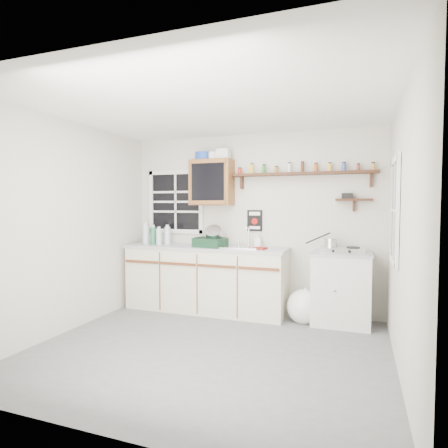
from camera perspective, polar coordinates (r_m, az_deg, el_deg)
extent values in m
cube|color=#555558|center=(4.13, -2.23, -18.61)|extent=(3.60, 3.20, 0.02)
cube|color=white|center=(3.96, -2.31, 17.61)|extent=(3.60, 3.20, 0.02)
cube|color=beige|center=(4.83, -22.57, -0.32)|extent=(0.02, 3.20, 2.50)
cube|color=beige|center=(3.58, 25.66, -1.46)|extent=(0.02, 3.20, 2.50)
cube|color=beige|center=(5.37, 4.24, 0.22)|extent=(3.60, 0.02, 2.50)
cube|color=beige|center=(2.44, -16.76, -3.25)|extent=(3.60, 0.02, 2.50)
cube|color=beige|center=(5.37, -2.79, -8.50)|extent=(2.27, 0.60, 0.88)
cube|color=#94969B|center=(5.30, -2.80, -3.62)|extent=(2.31, 0.62, 0.04)
cube|color=#5F3019|center=(5.44, -12.43, -5.63)|extent=(0.53, 0.02, 0.03)
cube|color=#5F3019|center=(5.16, -7.07, -6.05)|extent=(0.53, 0.02, 0.03)
cube|color=#5F3019|center=(4.93, -1.15, -6.45)|extent=(0.53, 0.02, 0.03)
cube|color=#5F3019|center=(4.76, 5.28, -6.81)|extent=(0.53, 0.02, 0.03)
cube|color=silver|center=(5.00, 17.42, -9.50)|extent=(0.70, 0.55, 0.88)
cube|color=#94969B|center=(4.92, 17.50, -4.32)|extent=(0.73, 0.57, 0.03)
cube|color=silver|center=(5.11, 2.75, -3.57)|extent=(0.52, 0.44, 0.03)
cylinder|color=silver|center=(5.24, 3.79, -1.93)|extent=(0.02, 0.02, 0.28)
cylinder|color=silver|center=(5.17, 3.61, -0.55)|extent=(0.02, 0.14, 0.02)
cube|color=brown|center=(5.40, -1.86, 6.35)|extent=(0.60, 0.30, 0.65)
cube|color=black|center=(5.25, -2.53, 6.44)|extent=(0.48, 0.02, 0.52)
cylinder|color=#183D9E|center=(5.48, -3.16, 10.28)|extent=(0.24, 0.24, 0.11)
cube|color=silver|center=(5.37, -0.09, 10.60)|extent=(0.18, 0.15, 0.14)
cylinder|color=silver|center=(5.37, -1.73, 10.38)|extent=(0.12, 0.12, 0.10)
cube|color=black|center=(5.13, 11.85, 7.52)|extent=(1.91, 0.18, 0.04)
cube|color=black|center=(5.35, 2.74, 6.32)|extent=(0.03, 0.10, 0.18)
cube|color=black|center=(5.11, 21.49, 6.27)|extent=(0.03, 0.10, 0.18)
cylinder|color=red|center=(5.33, 2.41, 8.02)|extent=(0.05, 0.05, 0.08)
cylinder|color=black|center=(5.33, 2.41, 8.51)|extent=(0.05, 0.05, 0.02)
cylinder|color=gold|center=(5.28, 4.24, 8.33)|extent=(0.05, 0.05, 0.13)
cylinder|color=black|center=(5.29, 4.25, 9.11)|extent=(0.04, 0.04, 0.02)
cylinder|color=#267226|center=(5.24, 6.10, 8.27)|extent=(0.05, 0.05, 0.11)
cylinder|color=black|center=(5.24, 6.11, 8.95)|extent=(0.04, 0.04, 0.02)
cylinder|color=#99591E|center=(5.20, 8.00, 8.15)|extent=(0.05, 0.05, 0.08)
cylinder|color=black|center=(5.20, 8.00, 8.69)|extent=(0.04, 0.04, 0.02)
cylinder|color=silver|center=(5.16, 9.92, 8.39)|extent=(0.05, 0.05, 0.12)
cylinder|color=black|center=(5.17, 9.93, 9.16)|extent=(0.04, 0.04, 0.02)
cylinder|color=#4C2614|center=(5.14, 11.86, 8.44)|extent=(0.05, 0.05, 0.13)
cylinder|color=black|center=(5.14, 11.87, 9.23)|extent=(0.04, 0.04, 0.02)
cylinder|color=#B24C19|center=(5.11, 13.82, 8.30)|extent=(0.05, 0.05, 0.10)
cylinder|color=black|center=(5.12, 13.83, 8.97)|extent=(0.04, 0.04, 0.02)
cylinder|color=gold|center=(5.10, 15.80, 8.28)|extent=(0.05, 0.05, 0.10)
cylinder|color=black|center=(5.10, 15.81, 8.93)|extent=(0.04, 0.04, 0.02)
cylinder|color=#334C8C|center=(5.09, 17.79, 8.25)|extent=(0.05, 0.05, 0.10)
cylinder|color=black|center=(5.09, 17.80, 8.91)|extent=(0.05, 0.05, 0.02)
cylinder|color=maroon|center=(5.08, 19.77, 8.08)|extent=(0.04, 0.04, 0.08)
cylinder|color=black|center=(5.09, 19.78, 8.59)|extent=(0.04, 0.04, 0.02)
cylinder|color=#BF8C3F|center=(5.09, 21.77, 8.09)|extent=(0.05, 0.05, 0.08)
cylinder|color=black|center=(5.09, 21.78, 8.65)|extent=(0.05, 0.05, 0.02)
cube|color=black|center=(5.07, 19.18, 3.51)|extent=(0.45, 0.15, 0.03)
cube|color=black|center=(5.11, 19.18, 2.61)|extent=(0.03, 0.08, 0.14)
cube|color=black|center=(5.07, 18.29, 4.09)|extent=(0.14, 0.10, 0.07)
cube|color=black|center=(5.33, 4.70, 0.52)|extent=(0.22, 0.01, 0.30)
cube|color=white|center=(5.32, 4.68, 1.59)|extent=(0.16, 0.00, 0.05)
cylinder|color=#A50C0C|center=(5.32, 4.67, 0.41)|extent=(0.09, 0.01, 0.09)
cube|color=white|center=(5.33, 4.67, -0.56)|extent=(0.16, 0.00, 0.04)
cube|color=black|center=(5.78, -7.36, 3.37)|extent=(0.85, 0.02, 0.90)
cube|color=silver|center=(5.78, -7.36, 3.37)|extent=(0.93, 0.03, 0.98)
cube|color=black|center=(4.12, 24.62, 1.89)|extent=(0.02, 0.70, 1.00)
cube|color=silver|center=(4.12, 24.62, 1.89)|extent=(0.03, 0.78, 1.08)
cylinder|color=silver|center=(5.68, -11.83, -1.55)|extent=(0.08, 0.08, 0.29)
cylinder|color=silver|center=(5.67, -11.85, 0.06)|extent=(0.05, 0.05, 0.03)
cylinder|color=#236941|center=(5.63, -10.72, -1.75)|extent=(0.08, 0.08, 0.26)
cylinder|color=silver|center=(5.62, -10.74, -0.30)|extent=(0.05, 0.05, 0.03)
cylinder|color=silver|center=(5.57, -9.89, -1.92)|extent=(0.08, 0.08, 0.23)
cylinder|color=silver|center=(5.56, -9.90, -0.56)|extent=(0.04, 0.04, 0.03)
cylinder|color=silver|center=(5.61, -8.62, -1.74)|extent=(0.09, 0.09, 0.26)
cylinder|color=silver|center=(5.59, -8.63, -0.27)|extent=(0.05, 0.05, 0.03)
cube|color=black|center=(5.19, -2.11, -2.84)|extent=(0.46, 0.37, 0.12)
cylinder|color=silver|center=(5.16, -1.58, -1.49)|extent=(0.27, 0.30, 0.25)
imported|color=silver|center=(5.23, 5.21, -2.46)|extent=(0.08, 0.09, 0.19)
cube|color=maroon|center=(4.97, 5.50, -3.69)|extent=(0.19, 0.17, 0.02)
cube|color=silver|center=(4.89, 17.52, -3.79)|extent=(0.55, 0.33, 0.07)
cylinder|color=black|center=(4.90, 15.98, -3.32)|extent=(0.16, 0.16, 0.01)
cylinder|color=black|center=(4.89, 19.08, -3.38)|extent=(0.16, 0.16, 0.01)
cylinder|color=silver|center=(4.89, 15.99, -2.75)|extent=(0.17, 0.17, 0.11)
cylinder|color=black|center=(4.99, 14.09, -2.11)|extent=(0.33, 0.12, 0.17)
ellipsoid|color=white|center=(5.00, 12.04, -12.25)|extent=(0.42, 0.38, 0.44)
cone|color=white|center=(4.94, 12.30, -10.01)|extent=(0.12, 0.12, 0.12)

